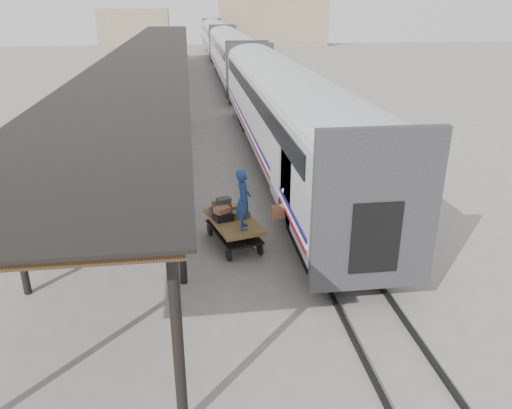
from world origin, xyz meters
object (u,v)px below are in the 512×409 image
object	(u,v)px
luggage_tug	(166,116)
porter	(243,200)
baggage_cart	(234,226)
pedestrian	(170,129)

from	to	relation	value
luggage_tug	porter	distance (m)	17.38
baggage_cart	pedestrian	xyz separation A→B (m)	(-2.32, 12.71, 0.11)
luggage_tug	porter	world-z (taller)	porter
luggage_tug	pedestrian	distance (m)	3.75
baggage_cart	luggage_tug	bearing A→B (deg)	84.58
baggage_cart	porter	world-z (taller)	porter
luggage_tug	porter	bearing A→B (deg)	-88.41
baggage_cart	porter	size ratio (longest dim) A/B	1.44
luggage_tug	pedestrian	xyz separation A→B (m)	(0.35, -3.74, 0.06)
luggage_tug	porter	size ratio (longest dim) A/B	1.00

